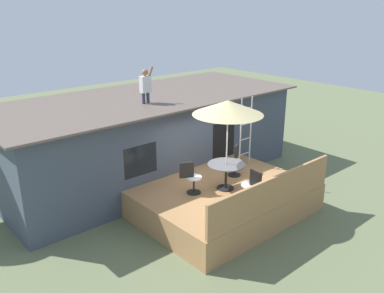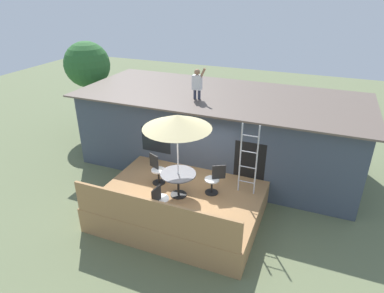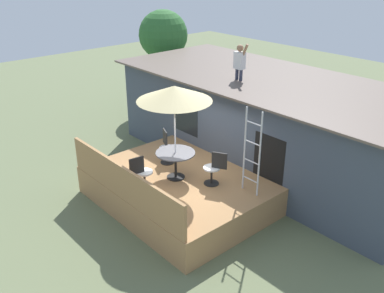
{
  "view_description": "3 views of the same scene",
  "coord_description": "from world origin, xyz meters",
  "px_view_note": "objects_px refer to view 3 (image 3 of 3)",
  "views": [
    {
      "loc": [
        -7.63,
        -7.43,
        5.76
      ],
      "look_at": [
        -0.59,
        0.63,
        1.98
      ],
      "focal_mm": 38.19,
      "sensor_mm": 36.0,
      "label": 1
    },
    {
      "loc": [
        3.48,
        -7.76,
        6.48
      ],
      "look_at": [
        -0.08,
        1.03,
        1.86
      ],
      "focal_mm": 31.44,
      "sensor_mm": 36.0,
      "label": 2
    },
    {
      "loc": [
        7.89,
        -6.55,
        6.32
      ],
      "look_at": [
        -0.3,
        0.65,
        1.37
      ],
      "focal_mm": 40.21,
      "sensor_mm": 36.0,
      "label": 3
    }
  ],
  "objects_px": {
    "patio_table": "(175,158)",
    "patio_umbrella": "(174,93)",
    "person_figure": "(240,60)",
    "backyard_tree": "(163,35)",
    "patio_chair_near": "(142,173)",
    "step_ladder": "(252,152)",
    "patio_chair_left": "(166,147)",
    "patio_chair_right": "(214,168)"
  },
  "relations": [
    {
      "from": "patio_table",
      "to": "patio_umbrella",
      "type": "xyz_separation_m",
      "value": [
        -0.0,
        -0.0,
        1.76
      ]
    },
    {
      "from": "patio_table",
      "to": "person_figure",
      "type": "xyz_separation_m",
      "value": [
        -0.56,
        2.94,
        2.05
      ]
    },
    {
      "from": "backyard_tree",
      "to": "patio_chair_near",
      "type": "bearing_deg",
      "value": -41.68
    },
    {
      "from": "person_figure",
      "to": "step_ladder",
      "type": "bearing_deg",
      "value": -40.4
    },
    {
      "from": "patio_chair_near",
      "to": "patio_chair_left",
      "type": "bearing_deg",
      "value": 35.11
    },
    {
      "from": "patio_chair_near",
      "to": "backyard_tree",
      "type": "distance_m",
      "value": 8.99
    },
    {
      "from": "step_ladder",
      "to": "patio_chair_left",
      "type": "relative_size",
      "value": 2.39
    },
    {
      "from": "step_ladder",
      "to": "patio_chair_near",
      "type": "bearing_deg",
      "value": -134.38
    },
    {
      "from": "patio_chair_near",
      "to": "patio_umbrella",
      "type": "bearing_deg",
      "value": 0.0
    },
    {
      "from": "patio_chair_near",
      "to": "backyard_tree",
      "type": "bearing_deg",
      "value": 53.64
    },
    {
      "from": "patio_chair_left",
      "to": "backyard_tree",
      "type": "xyz_separation_m",
      "value": [
        -5.74,
        4.41,
        1.86
      ]
    },
    {
      "from": "patio_table",
      "to": "backyard_tree",
      "type": "distance_m",
      "value": 8.41
    },
    {
      "from": "patio_table",
      "to": "patio_umbrella",
      "type": "height_order",
      "value": "patio_umbrella"
    },
    {
      "from": "patio_chair_right",
      "to": "step_ladder",
      "type": "bearing_deg",
      "value": 175.2
    },
    {
      "from": "step_ladder",
      "to": "patio_umbrella",
      "type": "bearing_deg",
      "value": -152.98
    },
    {
      "from": "patio_chair_right",
      "to": "patio_chair_left",
      "type": "bearing_deg",
      "value": -26.06
    },
    {
      "from": "patio_chair_near",
      "to": "backyard_tree",
      "type": "relative_size",
      "value": 0.22
    },
    {
      "from": "patio_chair_left",
      "to": "patio_chair_near",
      "type": "distance_m",
      "value": 1.66
    },
    {
      "from": "patio_table",
      "to": "backyard_tree",
      "type": "xyz_separation_m",
      "value": [
        -6.66,
        4.82,
        1.73
      ]
    },
    {
      "from": "person_figure",
      "to": "patio_chair_right",
      "type": "xyz_separation_m",
      "value": [
        1.5,
        -2.42,
        -2.18
      ]
    },
    {
      "from": "step_ladder",
      "to": "backyard_tree",
      "type": "xyz_separation_m",
      "value": [
        -8.47,
        3.9,
        1.22
      ]
    },
    {
      "from": "person_figure",
      "to": "patio_chair_right",
      "type": "bearing_deg",
      "value": -58.28
    },
    {
      "from": "patio_table",
      "to": "patio_chair_near",
      "type": "relative_size",
      "value": 1.13
    },
    {
      "from": "patio_chair_right",
      "to": "person_figure",
      "type": "bearing_deg",
      "value": -87.58
    },
    {
      "from": "patio_chair_right",
      "to": "backyard_tree",
      "type": "xyz_separation_m",
      "value": [
        -7.6,
        4.3,
        1.86
      ]
    },
    {
      "from": "step_ladder",
      "to": "backyard_tree",
      "type": "distance_m",
      "value": 9.41
    },
    {
      "from": "patio_table",
      "to": "step_ladder",
      "type": "height_order",
      "value": "step_ladder"
    },
    {
      "from": "person_figure",
      "to": "backyard_tree",
      "type": "height_order",
      "value": "backyard_tree"
    },
    {
      "from": "step_ladder",
      "to": "backyard_tree",
      "type": "relative_size",
      "value": 0.53
    },
    {
      "from": "step_ladder",
      "to": "patio_chair_near",
      "type": "relative_size",
      "value": 2.39
    },
    {
      "from": "backyard_tree",
      "to": "step_ladder",
      "type": "bearing_deg",
      "value": -24.72
    },
    {
      "from": "step_ladder",
      "to": "person_figure",
      "type": "bearing_deg",
      "value": 139.6
    },
    {
      "from": "patio_chair_right",
      "to": "backyard_tree",
      "type": "distance_m",
      "value": 8.93
    },
    {
      "from": "patio_table",
      "to": "patio_chair_right",
      "type": "relative_size",
      "value": 1.13
    },
    {
      "from": "patio_table",
      "to": "step_ladder",
      "type": "relative_size",
      "value": 0.47
    },
    {
      "from": "patio_table",
      "to": "patio_chair_right",
      "type": "xyz_separation_m",
      "value": [
        0.93,
        0.52,
        -0.13
      ]
    },
    {
      "from": "patio_chair_right",
      "to": "backyard_tree",
      "type": "bearing_deg",
      "value": -58.82
    },
    {
      "from": "person_figure",
      "to": "patio_chair_near",
      "type": "bearing_deg",
      "value": -83.28
    },
    {
      "from": "backyard_tree",
      "to": "patio_chair_left",
      "type": "bearing_deg",
      "value": -37.5
    },
    {
      "from": "patio_table",
      "to": "step_ladder",
      "type": "bearing_deg",
      "value": 27.02
    },
    {
      "from": "person_figure",
      "to": "backyard_tree",
      "type": "bearing_deg",
      "value": 162.87
    },
    {
      "from": "patio_umbrella",
      "to": "patio_chair_right",
      "type": "bearing_deg",
      "value": 29.3
    }
  ]
}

